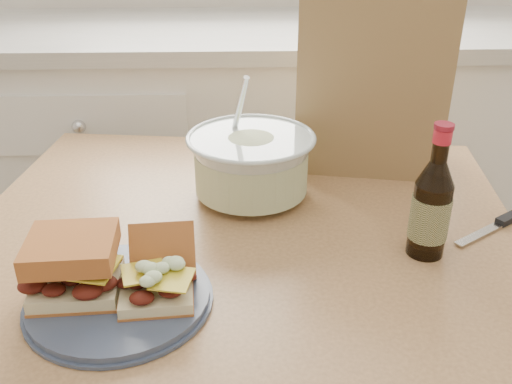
{
  "coord_description": "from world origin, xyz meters",
  "views": [
    {
      "loc": [
        -0.09,
        0.01,
        1.27
      ],
      "look_at": [
        -0.07,
        0.81,
        0.85
      ],
      "focal_mm": 40.0,
      "sensor_mm": 36.0,
      "label": 1
    }
  ],
  "objects_px": {
    "dining_table": "(239,307)",
    "plate": "(119,298)",
    "beer_bottle": "(431,207)",
    "coleslaw_bowl": "(251,167)",
    "paper_bag": "(372,74)"
  },
  "relations": [
    {
      "from": "dining_table",
      "to": "plate",
      "type": "distance_m",
      "value": 0.24
    },
    {
      "from": "plate",
      "to": "beer_bottle",
      "type": "height_order",
      "value": "beer_bottle"
    },
    {
      "from": "plate",
      "to": "coleslaw_bowl",
      "type": "relative_size",
      "value": 1.07
    },
    {
      "from": "coleslaw_bowl",
      "to": "beer_bottle",
      "type": "xyz_separation_m",
      "value": [
        0.27,
        -0.2,
        0.02
      ]
    },
    {
      "from": "plate",
      "to": "coleslaw_bowl",
      "type": "distance_m",
      "value": 0.37
    },
    {
      "from": "plate",
      "to": "beer_bottle",
      "type": "distance_m",
      "value": 0.47
    },
    {
      "from": "plate",
      "to": "coleslaw_bowl",
      "type": "bearing_deg",
      "value": 58.59
    },
    {
      "from": "dining_table",
      "to": "coleslaw_bowl",
      "type": "relative_size",
      "value": 4.44
    },
    {
      "from": "dining_table",
      "to": "coleslaw_bowl",
      "type": "distance_m",
      "value": 0.25
    },
    {
      "from": "paper_bag",
      "to": "plate",
      "type": "bearing_deg",
      "value": -122.08
    },
    {
      "from": "coleslaw_bowl",
      "to": "beer_bottle",
      "type": "height_order",
      "value": "coleslaw_bowl"
    },
    {
      "from": "coleslaw_bowl",
      "to": "plate",
      "type": "bearing_deg",
      "value": -121.41
    },
    {
      "from": "beer_bottle",
      "to": "paper_bag",
      "type": "height_order",
      "value": "paper_bag"
    },
    {
      "from": "plate",
      "to": "paper_bag",
      "type": "xyz_separation_m",
      "value": [
        0.43,
        0.47,
        0.18
      ]
    },
    {
      "from": "beer_bottle",
      "to": "paper_bag",
      "type": "distance_m",
      "value": 0.37
    }
  ]
}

